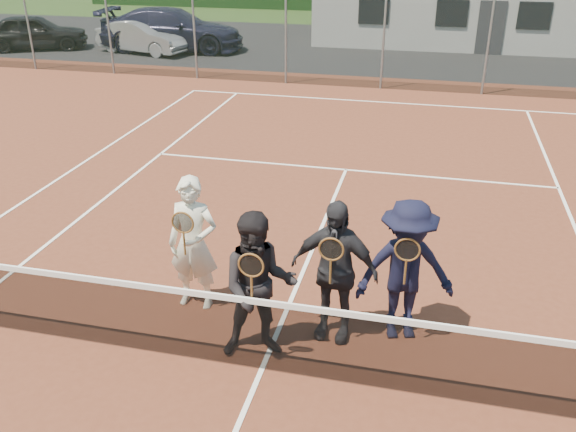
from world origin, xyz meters
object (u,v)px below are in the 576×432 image
Objects in this scene: tennis_net at (261,332)px; player_d at (406,271)px; car_a at (34,32)px; player_b at (259,287)px; car_b at (143,37)px; player_c at (334,271)px; car_c at (172,30)px; player_a at (193,244)px.

player_d reaches higher than tennis_net.
car_a is 2.25× the size of player_d.
player_b is at bearing -164.31° from car_a.
player_c is (10.29, -16.33, 0.30)m from car_b.
player_d is at bearing -154.44° from car_c.
player_b is (8.62, -17.64, 0.10)m from car_c.
car_a is 22.29m from player_d.
player_d is at bearing -160.00° from car_a.
car_c is 19.76m from player_d.
player_d is (1.48, 1.04, 0.38)m from tennis_net.
tennis_net is 6.49× the size of player_b.
car_c is at bearing -35.13° from car_b.
player_b is at bearing -155.32° from player_d.
player_a is 1.87m from player_c.
car_b is at bearing 125.10° from car_c.
car_a is 22.05m from tennis_net.
player_a and player_c have the same top height.
player_a is at bearing -161.47° from car_c.
player_c is 0.84m from player_d.
player_d is at bearing 12.74° from player_c.
player_c and player_d have the same top height.
car_b reaches higher than tennis_net.
player_b is 1.74m from player_d.
player_a is 1.00× the size of player_c.
car_b is 1.20m from car_c.
car_c is 3.12× the size of player_b.
car_c is at bearing 121.11° from player_d.
player_a is (-1.20, 1.09, 0.38)m from tennis_net.
player_c reaches higher than tennis_net.
player_a is at bearing 137.67° from tennis_net.
car_a is 0.72× the size of car_c.
player_a is at bearing 144.36° from player_b.
player_d is (1.58, 0.73, -0.00)m from player_b.
player_c is (0.66, 0.85, 0.38)m from tennis_net.
car_a is at bearing 129.55° from player_a.
tennis_net is 1.14m from player_c.
car_b is 19.69m from tennis_net.
player_a reaches higher than car_c.
player_c is at bearing 35.41° from player_b.
car_b is 0.32× the size of tennis_net.
car_a is at bearing 108.19° from car_b.
tennis_net is 6.49× the size of player_d.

